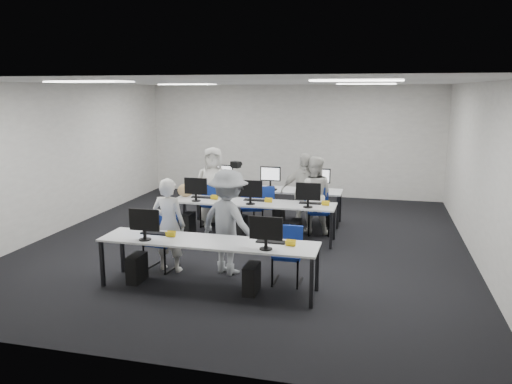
% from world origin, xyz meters
% --- Properties ---
extents(room, '(9.00, 9.02, 3.00)m').
position_xyz_m(room, '(0.00, 0.00, 1.50)').
color(room, black).
rests_on(room, ground).
extents(ceiling_panels, '(5.20, 4.60, 0.02)m').
position_xyz_m(ceiling_panels, '(0.00, 0.00, 2.98)').
color(ceiling_panels, white).
rests_on(ceiling_panels, room).
extents(desk_front, '(3.20, 0.70, 0.73)m').
position_xyz_m(desk_front, '(0.00, -2.40, 0.68)').
color(desk_front, silver).
rests_on(desk_front, ground).
extents(desk_mid, '(3.20, 0.70, 0.73)m').
position_xyz_m(desk_mid, '(0.00, 0.20, 0.68)').
color(desk_mid, silver).
rests_on(desk_mid, ground).
extents(desk_back, '(3.20, 0.70, 0.73)m').
position_xyz_m(desk_back, '(0.00, 1.60, 0.68)').
color(desk_back, silver).
rests_on(desk_back, ground).
extents(equipment_front, '(2.51, 0.41, 1.19)m').
position_xyz_m(equipment_front, '(-0.19, -2.42, 0.36)').
color(equipment_front, '#0D36AE').
rests_on(equipment_front, desk_front).
extents(equipment_mid, '(2.91, 0.41, 1.19)m').
position_xyz_m(equipment_mid, '(-0.19, 0.18, 0.36)').
color(equipment_mid, white).
rests_on(equipment_mid, desk_mid).
extents(equipment_back, '(2.91, 0.41, 1.19)m').
position_xyz_m(equipment_back, '(0.19, 1.62, 0.36)').
color(equipment_back, white).
rests_on(equipment_back, desk_back).
extents(chair_0, '(0.49, 0.52, 0.88)m').
position_xyz_m(chair_0, '(-1.02, -1.79, 0.28)').
color(chair_0, navy).
rests_on(chair_0, ground).
extents(chair_1, '(0.42, 0.45, 0.85)m').
position_xyz_m(chair_1, '(1.08, -1.90, 0.27)').
color(chair_1, navy).
rests_on(chair_1, ground).
extents(chair_2, '(0.57, 0.60, 0.93)m').
position_xyz_m(chair_2, '(-1.00, 0.86, 0.29)').
color(chair_2, navy).
rests_on(chair_2, ground).
extents(chair_3, '(0.58, 0.61, 0.95)m').
position_xyz_m(chair_3, '(-0.17, 0.76, 0.30)').
color(chair_3, navy).
rests_on(chair_3, ground).
extents(chair_4, '(0.52, 0.55, 0.89)m').
position_xyz_m(chair_4, '(1.20, 0.84, 0.28)').
color(chair_4, navy).
rests_on(chair_4, ground).
extents(chair_5, '(0.59, 0.62, 0.91)m').
position_xyz_m(chair_5, '(-1.11, 1.00, 0.29)').
color(chair_5, navy).
rests_on(chair_5, ground).
extents(chair_6, '(0.56, 0.59, 0.93)m').
position_xyz_m(chair_6, '(0.03, 1.00, 0.29)').
color(chair_6, navy).
rests_on(chair_6, ground).
extents(chair_7, '(0.49, 0.53, 0.95)m').
position_xyz_m(chair_7, '(1.12, 1.04, 0.30)').
color(chair_7, navy).
rests_on(chair_7, ground).
extents(handbag, '(0.37, 0.29, 0.27)m').
position_xyz_m(handbag, '(-1.45, 0.35, 0.86)').
color(handbag, '#9F7552').
rests_on(handbag, desk_mid).
extents(student_0, '(0.57, 0.39, 1.51)m').
position_xyz_m(student_0, '(-0.86, -1.83, 0.76)').
color(student_0, beige).
rests_on(student_0, ground).
extents(student_1, '(0.80, 0.64, 1.57)m').
position_xyz_m(student_1, '(1.09, 0.88, 0.79)').
color(student_1, beige).
rests_on(student_1, ground).
extents(student_2, '(0.93, 0.72, 1.68)m').
position_xyz_m(student_2, '(-1.09, 1.03, 0.84)').
color(student_2, beige).
rests_on(student_2, ground).
extents(student_3, '(0.97, 0.45, 1.62)m').
position_xyz_m(student_3, '(0.88, 0.95, 0.81)').
color(student_3, beige).
rests_on(student_3, ground).
extents(photographer, '(1.24, 1.01, 1.67)m').
position_xyz_m(photographer, '(0.10, -1.70, 0.83)').
color(photographer, gray).
rests_on(photographer, ground).
extents(dslr_camera, '(0.20, 0.22, 0.10)m').
position_xyz_m(dslr_camera, '(0.17, -1.54, 1.72)').
color(dslr_camera, black).
rests_on(dslr_camera, photographer).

